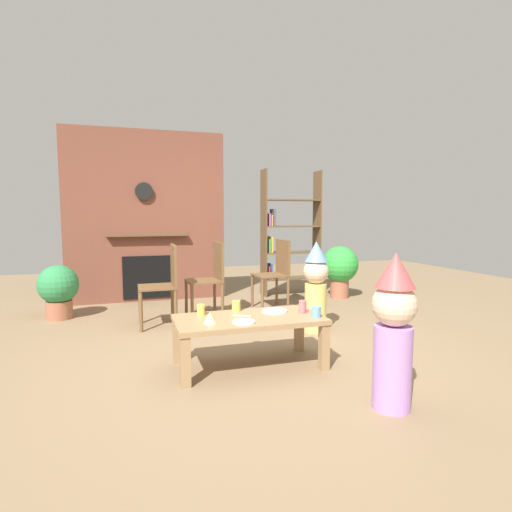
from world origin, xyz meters
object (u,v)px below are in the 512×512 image
object	(u,v)px
dining_chair_right	(276,269)
potted_plant_tall	(340,267)
paper_cup_near_left	(303,307)
paper_cup_far_left	(236,306)
paper_plate_rear	(244,322)
paper_plate_front	(275,311)
potted_plant_short	(58,288)
paper_cup_near_right	(201,310)
child_with_cone_hat	(394,327)
paper_cup_center	(316,312)
dining_chair_left	(165,280)
dining_chair_middle	(211,275)
bookshelf	(287,237)
birthday_cake_slice	(210,318)
coffee_table	(249,325)
child_in_pink	(316,284)

from	to	relation	value
dining_chair_right	potted_plant_tall	bearing A→B (deg)	-166.77
paper_cup_near_left	potted_plant_tall	bearing A→B (deg)	54.56
paper_cup_far_left	paper_plate_rear	distance (m)	0.38
paper_plate_rear	paper_cup_far_left	bearing A→B (deg)	84.02
paper_cup_far_left	paper_plate_front	world-z (taller)	paper_cup_far_left
paper_cup_near_left	potted_plant_short	xyz separation A→B (m)	(-2.18, 2.14, -0.10)
paper_cup_near_right	child_with_cone_hat	xyz separation A→B (m)	(1.01, -1.14, 0.08)
paper_cup_center	dining_chair_left	world-z (taller)	dining_chair_left
child_with_cone_hat	dining_chair_middle	xyz separation A→B (m)	(-0.62, 2.67, -0.02)
paper_cup_near_right	dining_chair_middle	world-z (taller)	dining_chair_middle
paper_cup_near_left	dining_chair_right	xyz separation A→B (m)	(0.48, 1.91, 0.05)
bookshelf	paper_cup_near_right	size ratio (longest dim) A/B	21.80
paper_cup_near_right	dining_chair_right	distance (m)	2.16
birthday_cake_slice	paper_cup_near_left	bearing A→B (deg)	6.21
potted_plant_tall	potted_plant_short	xyz separation A→B (m)	(-3.78, -0.12, -0.09)
coffee_table	dining_chair_right	xyz separation A→B (m)	(0.94, 1.91, 0.17)
paper_plate_front	birthday_cake_slice	distance (m)	0.63
dining_chair_middle	dining_chair_right	distance (m)	0.93
coffee_table	dining_chair_middle	xyz separation A→B (m)	(0.03, 1.70, 0.17)
paper_cup_near_right	dining_chair_right	size ratio (longest dim) A/B	0.10
paper_cup_near_right	child_with_cone_hat	bearing A→B (deg)	-48.47
dining_chair_right	paper_plate_rear	bearing A→B (deg)	59.54
child_in_pink	potted_plant_tall	size ratio (longest dim) A/B	1.24
paper_cup_near_right	paper_cup_far_left	bearing A→B (deg)	8.53
paper_cup_near_left	child_with_cone_hat	distance (m)	0.98
child_in_pink	paper_cup_near_left	bearing A→B (deg)	18.97
paper_cup_near_left	potted_plant_tall	distance (m)	2.77
potted_plant_tall	birthday_cake_slice	bearing A→B (deg)	-135.77
coffee_table	bookshelf	bearing A→B (deg)	62.42
dining_chair_middle	birthday_cake_slice	bearing A→B (deg)	75.50
paper_cup_near_left	dining_chair_right	distance (m)	1.97
paper_cup_near_left	paper_cup_near_right	distance (m)	0.84
paper_cup_center	paper_cup_far_left	size ratio (longest dim) A/B	0.97
paper_plate_front	paper_cup_near_right	bearing A→B (deg)	173.46
child_in_pink	paper_cup_near_right	bearing A→B (deg)	-14.75
potted_plant_short	child_with_cone_hat	bearing A→B (deg)	-52.68
potted_plant_tall	paper_cup_near_left	bearing A→B (deg)	-125.44
bookshelf	coffee_table	world-z (taller)	bookshelf
child_in_pink	potted_plant_tall	bearing A→B (deg)	-164.87
bookshelf	birthday_cake_slice	bearing A→B (deg)	-122.00
bookshelf	potted_plant_tall	size ratio (longest dim) A/B	2.48
paper_cup_far_left	potted_plant_short	bearing A→B (deg)	131.02
birthday_cake_slice	paper_cup_center	bearing A→B (deg)	-5.02
paper_plate_rear	child_in_pink	bearing A→B (deg)	40.91
child_with_cone_hat	dining_chair_left	distance (m)	2.69
potted_plant_short	paper_plate_rear	bearing A→B (deg)	-54.67
child_in_pink	dining_chair_left	size ratio (longest dim) A/B	1.06
birthday_cake_slice	paper_cup_near_right	bearing A→B (deg)	94.64
paper_cup_near_right	paper_plate_front	world-z (taller)	paper_cup_near_right
paper_cup_center	child_with_cone_hat	world-z (taller)	child_with_cone_hat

